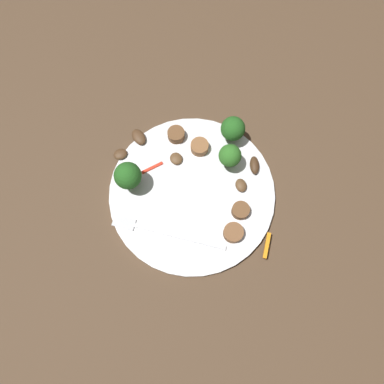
% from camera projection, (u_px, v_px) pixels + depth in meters
% --- Properties ---
extents(ground_plane, '(1.40, 1.40, 0.00)m').
position_uv_depth(ground_plane, '(192.00, 194.00, 0.60)').
color(ground_plane, '#4C3826').
extents(plate, '(0.27, 0.27, 0.01)m').
position_uv_depth(plate, '(192.00, 193.00, 0.60)').
color(plate, white).
rests_on(plate, ground_plane).
extents(fork, '(0.17, 0.08, 0.00)m').
position_uv_depth(fork, '(160.00, 232.00, 0.57)').
color(fork, silver).
rests_on(fork, plate).
extents(broccoli_floret_0, '(0.04, 0.04, 0.06)m').
position_uv_depth(broccoli_floret_0, '(128.00, 176.00, 0.56)').
color(broccoli_floret_0, '#296420').
rests_on(broccoli_floret_0, plate).
extents(broccoli_floret_1, '(0.04, 0.04, 0.05)m').
position_uv_depth(broccoli_floret_1, '(230.00, 156.00, 0.58)').
color(broccoli_floret_1, '#347525').
rests_on(broccoli_floret_1, plate).
extents(broccoli_floret_2, '(0.04, 0.04, 0.05)m').
position_uv_depth(broccoli_floret_2, '(233.00, 129.00, 0.59)').
color(broccoli_floret_2, '#296420').
rests_on(broccoli_floret_2, plate).
extents(sausage_slice_0, '(0.04, 0.04, 0.01)m').
position_uv_depth(sausage_slice_0, '(241.00, 210.00, 0.58)').
color(sausage_slice_0, brown).
rests_on(sausage_slice_0, plate).
extents(sausage_slice_1, '(0.04, 0.04, 0.02)m').
position_uv_depth(sausage_slice_1, '(200.00, 147.00, 0.61)').
color(sausage_slice_1, brown).
rests_on(sausage_slice_1, plate).
extents(sausage_slice_2, '(0.04, 0.04, 0.02)m').
position_uv_depth(sausage_slice_2, '(176.00, 135.00, 0.62)').
color(sausage_slice_2, brown).
rests_on(sausage_slice_2, plate).
extents(sausage_slice_3, '(0.03, 0.03, 0.01)m').
position_uv_depth(sausage_slice_3, '(233.00, 233.00, 0.56)').
color(sausage_slice_3, brown).
rests_on(sausage_slice_3, plate).
extents(mushroom_0, '(0.03, 0.03, 0.01)m').
position_uv_depth(mushroom_0, '(176.00, 159.00, 0.61)').
color(mushroom_0, brown).
rests_on(mushroom_0, plate).
extents(mushroom_1, '(0.03, 0.04, 0.01)m').
position_uv_depth(mushroom_1, '(139.00, 137.00, 0.62)').
color(mushroom_1, '#4C331E').
rests_on(mushroom_1, plate).
extents(mushroom_2, '(0.03, 0.02, 0.01)m').
position_uv_depth(mushroom_2, '(120.00, 154.00, 0.61)').
color(mushroom_2, '#4C331E').
rests_on(mushroom_2, plate).
extents(mushroom_3, '(0.02, 0.02, 0.01)m').
position_uv_depth(mushroom_3, '(241.00, 184.00, 0.59)').
color(mushroom_3, brown).
rests_on(mushroom_3, plate).
extents(mushroom_4, '(0.02, 0.03, 0.01)m').
position_uv_depth(mushroom_4, '(254.00, 165.00, 0.60)').
color(mushroom_4, '#422B19').
rests_on(mushroom_4, plate).
extents(pepper_strip_0, '(0.04, 0.02, 0.00)m').
position_uv_depth(pepper_strip_0, '(152.00, 168.00, 0.60)').
color(pepper_strip_0, red).
rests_on(pepper_strip_0, plate).
extents(pepper_strip_1, '(0.02, 0.04, 0.00)m').
position_uv_depth(pepper_strip_1, '(267.00, 245.00, 0.56)').
color(pepper_strip_1, orange).
rests_on(pepper_strip_1, plate).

